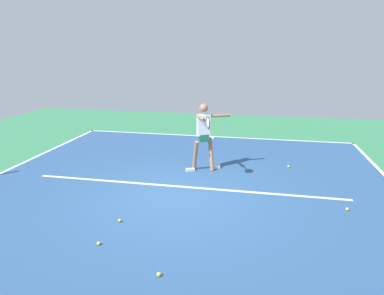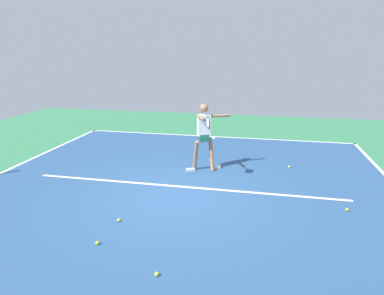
% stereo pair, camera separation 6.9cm
% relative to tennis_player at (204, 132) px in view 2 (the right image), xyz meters
% --- Properties ---
extents(ground_plane, '(21.05, 21.05, 0.00)m').
position_rel_tennis_player_xyz_m(ground_plane, '(0.28, 1.84, -1.08)').
color(ground_plane, '#388456').
extents(court_surface, '(10.24, 11.46, 0.00)m').
position_rel_tennis_player_xyz_m(court_surface, '(0.28, 1.84, -1.08)').
color(court_surface, '#2D5484').
rests_on(court_surface, ground_plane).
extents(court_line_baseline_near, '(10.24, 0.10, 0.01)m').
position_rel_tennis_player_xyz_m(court_line_baseline_near, '(0.28, -3.84, -1.08)').
color(court_line_baseline_near, white).
rests_on(court_line_baseline_near, ground_plane).
extents(court_line_service, '(7.68, 0.10, 0.01)m').
position_rel_tennis_player_xyz_m(court_line_service, '(0.28, 1.28, -1.08)').
color(court_line_service, white).
rests_on(court_line_service, ground_plane).
extents(court_line_centre_mark, '(0.10, 0.30, 0.01)m').
position_rel_tennis_player_xyz_m(court_line_centre_mark, '(0.28, -3.64, -1.08)').
color(court_line_centre_mark, white).
rests_on(court_line_centre_mark, ground_plane).
extents(tennis_player, '(1.14, 1.41, 1.87)m').
position_rel_tennis_player_xyz_m(tennis_player, '(0.00, 0.00, 0.00)').
color(tennis_player, '#9E7051').
rests_on(tennis_player, ground_plane).
extents(tennis_ball_by_sideline, '(0.07, 0.07, 0.07)m').
position_rel_tennis_player_xyz_m(tennis_ball_by_sideline, '(-0.11, 4.64, -1.05)').
color(tennis_ball_by_sideline, '#CCE033').
rests_on(tennis_ball_by_sideline, ground_plane).
extents(tennis_ball_centre_court, '(0.07, 0.07, 0.07)m').
position_rel_tennis_player_xyz_m(tennis_ball_centre_court, '(-3.32, 1.84, -1.05)').
color(tennis_ball_centre_court, yellow).
rests_on(tennis_ball_centre_court, ground_plane).
extents(tennis_ball_near_player, '(0.07, 0.07, 0.07)m').
position_rel_tennis_player_xyz_m(tennis_ball_near_player, '(1.10, 3.23, -1.05)').
color(tennis_ball_near_player, yellow).
rests_on(tennis_ball_near_player, ground_plane).
extents(tennis_ball_by_baseline, '(0.07, 0.07, 0.07)m').
position_rel_tennis_player_xyz_m(tennis_ball_by_baseline, '(-2.33, -0.68, -1.05)').
color(tennis_ball_by_baseline, '#CCE033').
rests_on(tennis_ball_by_baseline, ground_plane).
extents(tennis_ball_near_service_line, '(0.07, 0.07, 0.07)m').
position_rel_tennis_player_xyz_m(tennis_ball_near_service_line, '(1.13, 4.05, -1.05)').
color(tennis_ball_near_service_line, '#CCE033').
rests_on(tennis_ball_near_service_line, ground_plane).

